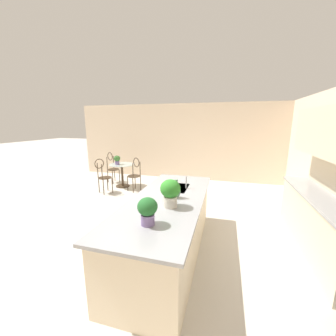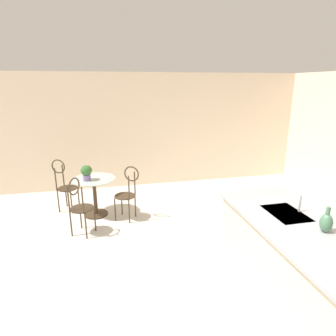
# 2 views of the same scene
# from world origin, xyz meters

# --- Properties ---
(ground_plane) EXTENTS (40.00, 40.00, 0.00)m
(ground_plane) POSITION_xyz_m (0.00, 0.00, 0.00)
(ground_plane) COLOR beige
(wall_left_window) EXTENTS (0.12, 7.80, 2.70)m
(wall_left_window) POSITION_xyz_m (-4.26, 0.00, 1.35)
(wall_left_window) COLOR beige
(wall_left_window) RESTS_ON ground
(kitchen_island) EXTENTS (2.80, 1.06, 0.92)m
(kitchen_island) POSITION_xyz_m (0.30, 0.85, 0.46)
(kitchen_island) COLOR beige
(kitchen_island) RESTS_ON ground
(back_counter_run) EXTENTS (2.44, 0.64, 1.52)m
(back_counter_run) POSITION_xyz_m (-0.40, 3.21, 0.49)
(back_counter_run) COLOR beige
(back_counter_run) RESTS_ON ground
(bistro_table) EXTENTS (0.80, 0.80, 0.74)m
(bistro_table) POSITION_xyz_m (-2.68, -1.51, 0.45)
(bistro_table) COLOR #3D2D1E
(bistro_table) RESTS_ON ground
(chair_near_window) EXTENTS (0.50, 0.52, 1.04)m
(chair_near_window) POSITION_xyz_m (-3.06, -2.09, 0.57)
(chair_near_window) COLOR #3D2D1E
(chair_near_window) RESTS_ON ground
(chair_by_island) EXTENTS (0.52, 0.52, 1.04)m
(chair_by_island) POSITION_xyz_m (-2.36, -0.92, 0.57)
(chair_by_island) COLOR #3D2D1E
(chair_by_island) RESTS_ON ground
(chair_toward_desk) EXTENTS (0.52, 0.52, 1.04)m
(chair_toward_desk) POSITION_xyz_m (-1.94, -1.73, 0.57)
(chair_toward_desk) COLOR #3D2D1E
(chair_toward_desk) RESTS_ON ground
(sink_faucet) EXTENTS (0.02, 0.02, 0.22)m
(sink_faucet) POSITION_xyz_m (-0.25, 1.03, 1.03)
(sink_faucet) COLOR #B2B5BA
(sink_faucet) RESTS_ON kitchen_island
(potted_plant_on_table) EXTENTS (0.20, 0.20, 0.29)m
(potted_plant_on_table) POSITION_xyz_m (-2.60, -1.63, 0.90)
(potted_plant_on_table) COLOR #7A669E
(potted_plant_on_table) RESTS_ON bistro_table
(potted_plant_counter_near) EXTENTS (0.27, 0.27, 0.38)m
(potted_plant_counter_near) POSITION_xyz_m (0.60, 0.97, 1.14)
(potted_plant_counter_near) COLOR beige
(potted_plant_counter_near) RESTS_ON kitchen_island
(potted_plant_counter_far) EXTENTS (0.23, 0.23, 0.32)m
(potted_plant_counter_far) POSITION_xyz_m (1.15, 0.86, 1.10)
(potted_plant_counter_far) COLOR #7A669E
(potted_plant_counter_far) RESTS_ON kitchen_island
(vase_on_counter) EXTENTS (0.13, 0.13, 0.29)m
(vase_on_counter) POSITION_xyz_m (0.25, 0.97, 1.03)
(vase_on_counter) COLOR #4C7A5B
(vase_on_counter) RESTS_ON kitchen_island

